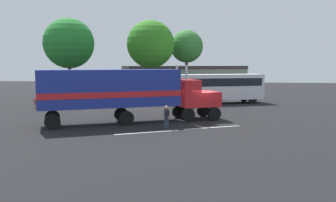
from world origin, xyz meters
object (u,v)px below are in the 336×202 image
at_px(semi_truck, 125,91).
at_px(tree_center, 151,44).
at_px(tree_right, 69,43).
at_px(parked_car, 58,100).
at_px(tree_left, 187,47).
at_px(person_bystander, 166,116).
at_px(parked_bus, 216,86).

relative_size(semi_truck, tree_center, 1.36).
distance_m(tree_center, tree_right, 10.61).
relative_size(parked_car, tree_left, 0.49).
relative_size(semi_truck, person_bystander, 8.52).
distance_m(parked_bus, tree_center, 10.54).
xyz_separation_m(tree_left, tree_right, (-14.96, -5.64, 0.22)).
distance_m(parked_car, tree_left, 20.10).
height_order(semi_truck, parked_bus, semi_truck).
height_order(person_bystander, parked_bus, parked_bus).
relative_size(semi_truck, tree_left, 1.48).
bearing_deg(parked_car, parked_bus, 17.90).
bearing_deg(parked_car, semi_truck, -43.07).
bearing_deg(parked_bus, semi_truck, -117.60).
height_order(semi_truck, parked_car, semi_truck).
xyz_separation_m(semi_truck, tree_right, (-11.46, 17.25, 4.73)).
bearing_deg(tree_left, tree_center, -133.35).
relative_size(tree_left, tree_center, 0.92).
height_order(person_bystander, tree_right, tree_right).
bearing_deg(semi_truck, parked_car, 136.93).
bearing_deg(tree_center, semi_truck, -87.18).
bearing_deg(person_bystander, parked_bus, 76.15).
bearing_deg(tree_center, parked_car, -132.09).
bearing_deg(parked_bus, tree_right, 171.00).
bearing_deg(tree_center, tree_left, 46.65).
xyz_separation_m(person_bystander, tree_center, (-4.36, 20.14, 6.23)).
distance_m(tree_left, tree_center, 6.40).
height_order(semi_truck, tree_left, tree_left).
relative_size(semi_truck, parked_car, 3.04).
distance_m(semi_truck, tree_left, 23.59).
bearing_deg(person_bystander, tree_center, 102.23).
distance_m(parked_bus, tree_right, 19.84).
bearing_deg(parked_car, tree_right, 103.61).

